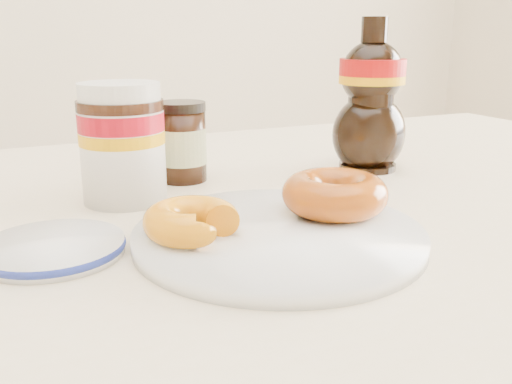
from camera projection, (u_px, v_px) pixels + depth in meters
name	position (u px, v px, depth m)	size (l,w,h in m)	color
dining_table	(292.00, 267.00, 0.68)	(1.40, 0.90, 0.75)	beige
plate	(279.00, 235.00, 0.52)	(0.27, 0.27, 0.01)	white
donut_bitten	(191.00, 221.00, 0.50)	(0.08, 0.08, 0.03)	orange
donut_whole	(335.00, 194.00, 0.56)	(0.11, 0.11, 0.04)	#8C4709
nutella_jar	(122.00, 138.00, 0.63)	(0.09, 0.09, 0.13)	white
syrup_bottle	(371.00, 95.00, 0.77)	(0.10, 0.09, 0.20)	black
dark_jar	(182.00, 143.00, 0.72)	(0.06, 0.06, 0.10)	black
blue_rim_saucer	(53.00, 247.00, 0.49)	(0.12, 0.12, 0.01)	white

